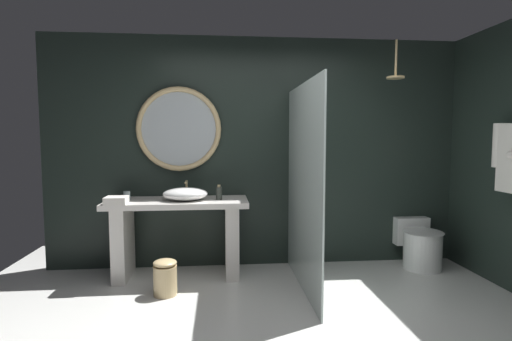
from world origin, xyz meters
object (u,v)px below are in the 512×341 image
Objects in this scene: rain_shower_head at (396,73)px; folded_hand_towel at (116,200)px; vessel_sink at (185,194)px; waste_bin at (165,277)px; tumbler_cup at (127,196)px; round_wall_mirror at (179,129)px; toilet at (419,245)px; soap_dispenser at (219,193)px.

rain_shower_head is 3.16m from folded_hand_towel.
waste_bin is (-0.16, -0.47, -0.72)m from vessel_sink.
tumbler_cup is at bearing 177.19° from rain_shower_head.
vessel_sink is 1.37× the size of waste_bin.
toilet is (2.71, -0.22, -1.31)m from round_wall_mirror.
folded_hand_towel is (-0.66, -0.16, -0.03)m from vessel_sink.
folded_hand_towel is (-0.58, -0.46, -0.71)m from round_wall_mirror.
toilet is 2.84m from waste_bin.
toilet is 3.35m from folded_hand_towel.
round_wall_mirror reaches higher than waste_bin.
toilet is (2.63, 0.08, -0.63)m from vessel_sink.
waste_bin is at bearing -170.42° from rain_shower_head.
folded_hand_towel is at bearing -102.27° from tumbler_cup.
vessel_sink is 0.35m from soap_dispenser.
vessel_sink reaches higher than soap_dispenser.
tumbler_cup is 0.91m from round_wall_mirror.
round_wall_mirror is (0.53, 0.24, 0.70)m from tumbler_cup.
toilet is at bearing 20.18° from rain_shower_head.
rain_shower_head reaches higher than folded_hand_towel.
vessel_sink reaches higher than toilet.
vessel_sink is at bearing 71.43° from waste_bin.
round_wall_mirror reaches higher than vessel_sink.
soap_dispenser is 0.17× the size of round_wall_mirror.
waste_bin is (-0.07, -0.78, -1.40)m from round_wall_mirror.
round_wall_mirror is 2.40m from rain_shower_head.
soap_dispenser is at bearing 2.00° from vessel_sink.
rain_shower_head is (2.30, -0.38, 0.59)m from round_wall_mirror.
round_wall_mirror is 1.03m from folded_hand_towel.
waste_bin is (-2.37, -0.40, -1.98)m from rain_shower_head.
tumbler_cup is at bearing -179.77° from toilet.
soap_dispenser is 0.76× the size of folded_hand_towel.
waste_bin is at bearing -49.76° from tumbler_cup.
soap_dispenser is at bearing -178.17° from toilet.
toilet is (3.24, 0.01, -0.61)m from tumbler_cup.
tumbler_cup is 0.10× the size of round_wall_mirror.
round_wall_mirror is (-0.44, 0.30, 0.68)m from soap_dispenser.
rain_shower_head is at bearing 1.76° from folded_hand_towel.
toilet is (0.41, 0.15, -1.90)m from rain_shower_head.
folded_hand_towel reaches higher than waste_bin.
rain_shower_head is 1.19× the size of waste_bin.
toilet is (2.28, 0.07, -0.64)m from soap_dispenser.
soap_dispenser is at bearing 43.35° from waste_bin.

